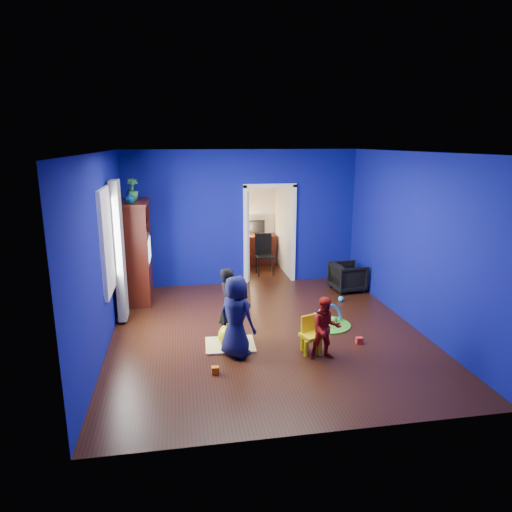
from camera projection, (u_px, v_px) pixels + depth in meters
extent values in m
cube|color=black|center=(266.00, 332.00, 7.54)|extent=(5.00, 5.50, 0.01)
cube|color=white|center=(267.00, 152.00, 6.83)|extent=(5.00, 5.50, 0.01)
cube|color=navy|center=(242.00, 218.00, 9.81)|extent=(5.00, 0.02, 2.90)
cube|color=navy|center=(319.00, 307.00, 4.56)|extent=(5.00, 0.02, 2.90)
cube|color=navy|center=(102.00, 253.00, 6.78)|extent=(0.02, 5.50, 2.90)
cube|color=navy|center=(414.00, 241.00, 7.59)|extent=(0.02, 5.50, 2.90)
imported|color=black|center=(348.00, 277.00, 9.56)|extent=(0.72, 0.70, 0.59)
imported|color=black|center=(229.00, 306.00, 6.97)|extent=(0.38, 0.50, 1.22)
imported|color=black|center=(236.00, 317.00, 6.56)|extent=(0.69, 0.69, 1.21)
imported|color=red|center=(326.00, 328.00, 6.52)|extent=(0.48, 0.39, 0.92)
imported|color=#0B535D|center=(130.00, 198.00, 8.29)|extent=(0.27, 0.27, 0.21)
imported|color=green|center=(132.00, 189.00, 8.77)|extent=(0.30, 0.30, 0.41)
cube|color=#3D130A|center=(135.00, 252.00, 8.85)|extent=(0.58, 1.14, 1.96)
cube|color=silver|center=(137.00, 249.00, 8.84)|extent=(0.46, 0.70, 0.54)
cube|color=#F2E07A|center=(230.00, 345.00, 7.02)|extent=(0.78, 0.63, 0.03)
sphere|color=yellow|center=(231.00, 336.00, 6.89)|extent=(0.40, 0.40, 0.40)
cube|color=yellow|center=(311.00, 337.00, 6.73)|extent=(0.36, 0.36, 0.50)
cylinder|color=green|center=(327.00, 325.00, 7.80)|extent=(0.80, 0.80, 0.02)
torus|color=#3F8CD8|center=(327.00, 324.00, 7.80)|extent=(0.66, 0.37, 0.72)
cube|color=white|center=(106.00, 241.00, 7.09)|extent=(0.03, 0.95, 1.55)
cube|color=slate|center=(119.00, 251.00, 7.71)|extent=(0.14, 0.42, 2.40)
cube|color=white|center=(269.00, 235.00, 10.01)|extent=(1.16, 0.10, 2.10)
cube|color=#3D140A|center=(258.00, 250.00, 11.62)|extent=(0.88, 0.44, 0.75)
cube|color=black|center=(257.00, 227.00, 11.59)|extent=(0.40, 0.05, 0.32)
sphere|color=#FFD88C|center=(246.00, 228.00, 11.49)|extent=(0.14, 0.14, 0.14)
cube|color=black|center=(265.00, 255.00, 10.68)|extent=(0.40, 0.40, 0.92)
cube|color=white|center=(257.00, 184.00, 11.32)|extent=(0.88, 0.24, 0.04)
cube|color=red|center=(359.00, 340.00, 7.09)|extent=(0.10, 0.08, 0.10)
sphere|color=#27AFE2|center=(341.00, 299.00, 8.95)|extent=(0.11, 0.11, 0.11)
cube|color=orange|center=(215.00, 370.00, 6.17)|extent=(0.10, 0.08, 0.10)
sphere|color=green|center=(334.00, 319.00, 7.92)|extent=(0.11, 0.11, 0.11)
cube|color=#BC46A4|center=(317.00, 316.00, 8.09)|extent=(0.10, 0.08, 0.10)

